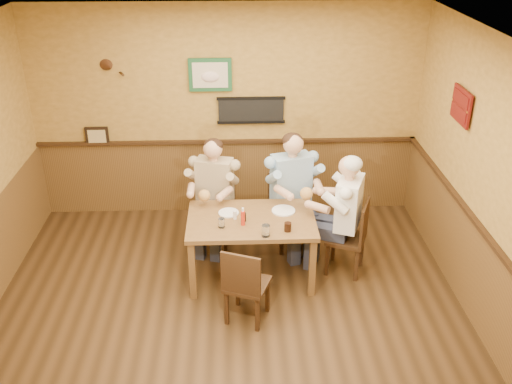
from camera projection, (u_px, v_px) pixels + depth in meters
room at (239, 167)px, 5.19m from camera, size 5.02×5.03×2.81m
dining_table at (251, 226)px, 6.28m from camera, size 1.40×0.90×0.75m
chair_back_left at (216, 212)px, 7.01m from camera, size 0.50×0.50×0.88m
chair_back_right at (290, 212)px, 6.96m from camera, size 0.54×0.54×0.94m
chair_right_end at (346, 236)px, 6.47m from camera, size 0.54×0.54×0.90m
chair_near_side at (247, 282)px, 5.71m from camera, size 0.52×0.52×0.87m
diner_tan_shirt at (215, 198)px, 6.93m from camera, size 0.71×0.71×1.26m
diner_blue_polo at (291, 197)px, 6.87m from camera, size 0.77×0.77×1.34m
diner_white_elder at (347, 222)px, 6.39m from camera, size 0.77×0.77×1.29m
water_glass_left at (221, 223)px, 6.05m from camera, size 0.09×0.09×0.11m
water_glass_mid at (266, 231)px, 5.88m from camera, size 0.10×0.10×0.13m
cola_tumbler at (288, 227)px, 5.98m from camera, size 0.10×0.10×0.10m
hot_sauce_bottle at (243, 217)px, 6.07m from camera, size 0.05×0.05×0.19m
salt_shaker at (235, 215)px, 6.21m from camera, size 0.04×0.04×0.10m
pepper_shaker at (244, 217)px, 6.17m from camera, size 0.04×0.04×0.10m
plate_far_left at (229, 213)px, 6.34m from camera, size 0.28×0.28×0.02m
plate_far_right at (283, 211)px, 6.38m from camera, size 0.34×0.34×0.02m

